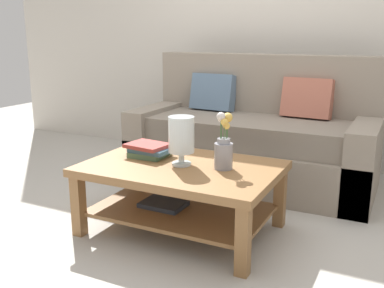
{
  "coord_description": "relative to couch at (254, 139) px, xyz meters",
  "views": [
    {
      "loc": [
        1.23,
        -2.63,
        1.24
      ],
      "look_at": [
        -0.01,
        -0.13,
        0.54
      ],
      "focal_mm": 41.62,
      "sensor_mm": 36.0,
      "label": 1
    }
  ],
  "objects": [
    {
      "name": "book_stack_main",
      "position": [
        -0.36,
        -1.08,
        0.12
      ],
      "size": [
        0.3,
        0.25,
        0.09
      ],
      "color": "#51704C",
      "rests_on": "coffee_table"
    },
    {
      "name": "glass_hurricane_vase",
      "position": [
        -0.08,
        -1.16,
        0.26
      ],
      "size": [
        0.16,
        0.16,
        0.31
      ],
      "color": "silver",
      "rests_on": "coffee_table"
    },
    {
      "name": "flower_pitcher",
      "position": [
        0.18,
        -1.11,
        0.21
      ],
      "size": [
        0.11,
        0.12,
        0.35
      ],
      "color": "gray",
      "rests_on": "coffee_table"
    },
    {
      "name": "ground_plane",
      "position": [
        -0.07,
        -0.88,
        -0.36
      ],
      "size": [
        10.0,
        10.0,
        0.0
      ],
      "primitive_type": "plane",
      "color": "#B7B2A8"
    },
    {
      "name": "back_wall",
      "position": [
        -0.07,
        0.77,
        0.99
      ],
      "size": [
        6.4,
        0.12,
        2.7
      ],
      "primitive_type": "cube",
      "color": "beige",
      "rests_on": "ground"
    },
    {
      "name": "couch",
      "position": [
        0.0,
        0.0,
        0.0
      ],
      "size": [
        1.98,
        0.9,
        1.06
      ],
      "color": "gray",
      "rests_on": "ground"
    },
    {
      "name": "coffee_table",
      "position": [
        -0.09,
        -1.16,
        -0.04
      ],
      "size": [
        1.2,
        0.8,
        0.44
      ],
      "color": "olive",
      "rests_on": "ground"
    }
  ]
}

